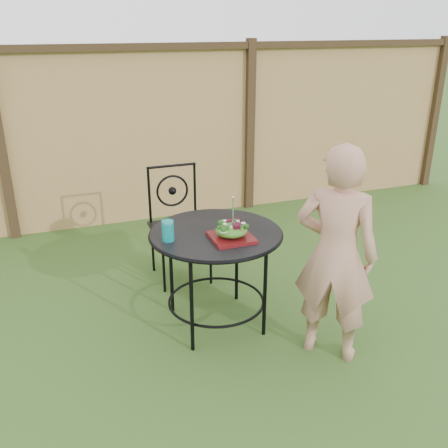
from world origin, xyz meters
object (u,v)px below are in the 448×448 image
patio_table (216,250)px  salad_plate (231,237)px  diner (336,255)px  patio_chair (178,221)px

patio_table → salad_plate: salad_plate is taller
diner → salad_plate: size_ratio=5.26×
patio_table → patio_chair: patio_chair is taller
patio_table → patio_chair: bearing=93.3°
salad_plate → patio_chair: bearing=95.9°
patio_table → patio_chair: size_ratio=0.97×
patio_chair → salad_plate: (0.10, -0.98, 0.23)m
patio_chair → salad_plate: patio_chair is taller
diner → salad_plate: (-0.53, 0.43, 0.03)m
diner → salad_plate: 0.68m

